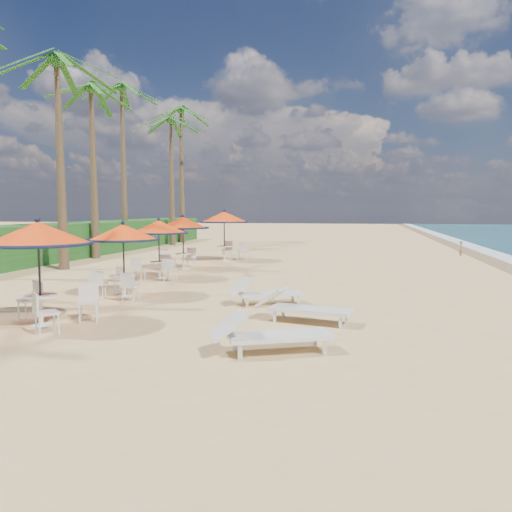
# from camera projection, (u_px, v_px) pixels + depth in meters

# --- Properties ---
(ground) EXTENTS (160.00, 160.00, 0.00)m
(ground) POSITION_uv_depth(u_px,v_px,m) (261.00, 333.00, 10.23)
(ground) COLOR tan
(ground) RESTS_ON ground
(scrub_hedge) EXTENTS (3.00, 40.00, 1.80)m
(scrub_hedge) POSITION_uv_depth(u_px,v_px,m) (30.00, 244.00, 23.69)
(scrub_hedge) COLOR #194716
(scrub_hedge) RESTS_ON ground
(station_0) EXTENTS (2.28, 2.28, 2.38)m
(station_0) POSITION_uv_depth(u_px,v_px,m) (41.00, 247.00, 10.70)
(station_0) COLOR black
(station_0) RESTS_ON ground
(station_1) EXTENTS (2.12, 2.12, 2.21)m
(station_1) POSITION_uv_depth(u_px,v_px,m) (122.00, 242.00, 14.36)
(station_1) COLOR black
(station_1) RESTS_ON ground
(station_2) EXTENTS (2.14, 2.14, 2.24)m
(station_2) POSITION_uv_depth(u_px,v_px,m) (159.00, 234.00, 18.01)
(station_2) COLOR black
(station_2) RESTS_ON ground
(station_3) EXTENTS (2.22, 2.22, 2.32)m
(station_3) POSITION_uv_depth(u_px,v_px,m) (182.00, 229.00, 21.10)
(station_3) COLOR black
(station_3) RESTS_ON ground
(station_4) EXTENTS (2.43, 2.43, 2.54)m
(station_4) POSITION_uv_depth(u_px,v_px,m) (225.00, 222.00, 24.54)
(station_4) COLOR black
(station_4) RESTS_ON ground
(lounger_near) EXTENTS (2.23, 1.48, 0.77)m
(lounger_near) POSITION_uv_depth(u_px,v_px,m) (267.00, 333.00, 8.78)
(lounger_near) COLOR silver
(lounger_near) RESTS_ON ground
(lounger_mid) EXTENTS (2.23, 1.09, 0.77)m
(lounger_mid) POSITION_uv_depth(u_px,v_px,m) (301.00, 306.00, 11.23)
(lounger_mid) COLOR silver
(lounger_mid) RESTS_ON ground
(lounger_far) EXTENTS (2.07, 1.44, 0.72)m
(lounger_far) POSITION_uv_depth(u_px,v_px,m) (263.00, 292.00, 13.31)
(lounger_far) COLOR silver
(lounger_far) RESTS_ON ground
(palm_3) EXTENTS (5.00, 5.00, 8.85)m
(palm_3) POSITION_uv_depth(u_px,v_px,m) (57.00, 73.00, 20.37)
(palm_3) COLOR brown
(palm_3) RESTS_ON ground
(palm_4) EXTENTS (5.00, 5.00, 8.94)m
(palm_4) POSITION_uv_depth(u_px,v_px,m) (91.00, 98.00, 25.31)
(palm_4) COLOR brown
(palm_4) RESTS_ON ground
(palm_5) EXTENTS (5.00, 5.00, 10.32)m
(palm_5) POSITION_uv_depth(u_px,v_px,m) (122.00, 98.00, 30.98)
(palm_5) COLOR brown
(palm_5) RESTS_ON ground
(palm_6) EXTENTS (5.00, 5.00, 9.05)m
(palm_6) POSITION_uv_depth(u_px,v_px,m) (171.00, 128.00, 35.01)
(palm_6) COLOR brown
(palm_6) RESTS_ON ground
(palm_7) EXTENTS (5.00, 5.00, 10.25)m
(palm_7) POSITION_uv_depth(u_px,v_px,m) (181.00, 118.00, 37.61)
(palm_7) COLOR brown
(palm_7) RESTS_ON ground
(person) EXTENTS (0.31, 0.37, 0.88)m
(person) POSITION_uv_depth(u_px,v_px,m) (461.00, 248.00, 27.08)
(person) COLOR #976B4D
(person) RESTS_ON ground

